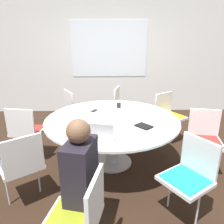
{
  "coord_description": "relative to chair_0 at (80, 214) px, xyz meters",
  "views": [
    {
      "loc": [
        -0.08,
        -2.93,
        1.84
      ],
      "look_at": [
        0.0,
        0.0,
        0.82
      ],
      "focal_mm": 35.0,
      "sensor_mm": 36.0,
      "label": 1
    }
  ],
  "objects": [
    {
      "name": "coffee_cup",
      "position": [
        0.42,
        2.09,
        0.23
      ],
      "size": [
        0.07,
        0.07,
        0.08
      ],
      "color": "black",
      "rests_on": "conference_table"
    },
    {
      "name": "chair_0",
      "position": [
        0.0,
        0.0,
        0.0
      ],
      "size": [
        0.51,
        0.52,
        0.87
      ],
      "rotation": [
        0.0,
        0.0,
        7.63
      ],
      "color": "white",
      "rests_on": "ground_plane"
    },
    {
      "name": "person_0",
      "position": [
        -0.03,
        0.25,
        0.19
      ],
      "size": [
        0.31,
        0.4,
        1.22
      ],
      "rotation": [
        0.0,
        0.0,
        7.63
      ],
      "color": "#231E28",
      "rests_on": "ground_plane"
    },
    {
      "name": "chair_6",
      "position": [
        -1.01,
        1.7,
        0.0
      ],
      "size": [
        0.5,
        0.48,
        0.87
      ],
      "rotation": [
        0.0,
        0.0,
        12.42
      ],
      "color": "white",
      "rests_on": "ground_plane"
    },
    {
      "name": "chair_5",
      "position": [
        -0.39,
        2.69,
        0.0
      ],
      "size": [
        0.58,
        0.59,
        0.87
      ],
      "rotation": [
        0.0,
        0.0,
        11.5
      ],
      "color": "white",
      "rests_on": "ground_plane"
    },
    {
      "name": "ground_plane",
      "position": [
        0.29,
        1.58,
        -0.53
      ],
      "size": [
        16.0,
        16.0,
        0.0
      ],
      "primitive_type": "plane",
      "color": "black"
    },
    {
      "name": "wall_back",
      "position": [
        0.29,
        4.11,
        0.82
      ],
      "size": [
        8.0,
        0.07,
        2.7
      ],
      "color": "silver",
      "rests_on": "ground_plane"
    },
    {
      "name": "conference_table",
      "position": [
        0.29,
        1.58,
        0.08
      ],
      "size": [
        1.91,
        1.91,
        0.72
      ],
      "color": "#B7B7BC",
      "rests_on": "ground_plane"
    },
    {
      "name": "chair_2",
      "position": [
        1.58,
        1.38,
        0.0
      ],
      "size": [
        0.52,
        0.5,
        0.87
      ],
      "rotation": [
        0.0,
        0.0,
        9.22
      ],
      "color": "white",
      "rests_on": "ground_plane"
    },
    {
      "name": "laptop",
      "position": [
        0.15,
        0.95,
        0.24
      ],
      "size": [
        0.37,
        0.32,
        0.21
      ],
      "rotation": [
        0.0,
        0.0,
        2.92
      ],
      "color": "silver",
      "rests_on": "conference_table"
    },
    {
      "name": "chair_7",
      "position": [
        -0.73,
        0.77,
        0.0
      ],
      "size": [
        0.6,
        0.6,
        0.87
      ],
      "rotation": [
        0.0,
        0.0,
        13.19
      ],
      "color": "white",
      "rests_on": "ground_plane"
    },
    {
      "name": "spiral_notebook",
      "position": [
        0.7,
        1.26,
        0.2
      ],
      "size": [
        0.25,
        0.26,
        0.02
      ],
      "color": "black",
      "rests_on": "conference_table"
    },
    {
      "name": "chair_1",
      "position": [
        1.06,
        0.52,
        0.0
      ],
      "size": [
        0.59,
        0.6,
        0.87
      ],
      "rotation": [
        0.0,
        0.0,
        8.43
      ],
      "color": "white",
      "rests_on": "ground_plane"
    },
    {
      "name": "chair_4",
      "position": [
        0.54,
        2.86,
        0.0
      ],
      "size": [
        0.51,
        0.53,
        0.87
      ],
      "rotation": [
        0.0,
        0.0,
        10.75
      ],
      "color": "white",
      "rests_on": "ground_plane"
    },
    {
      "name": "chair_3",
      "position": [
        1.34,
        2.36,
        0.0
      ],
      "size": [
        0.6,
        0.59,
        0.87
      ],
      "rotation": [
        0.0,
        0.0,
        10.02
      ],
      "color": "white",
      "rests_on": "ground_plane"
    },
    {
      "name": "cell_phone",
      "position": [
        0.02,
        1.93,
        0.2
      ],
      "size": [
        0.13,
        0.16,
        0.01
      ],
      "color": "black",
      "rests_on": "conference_table"
    }
  ]
}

